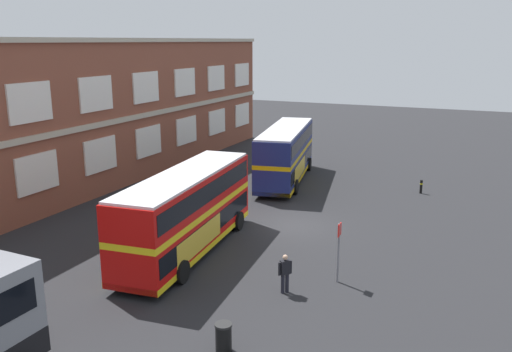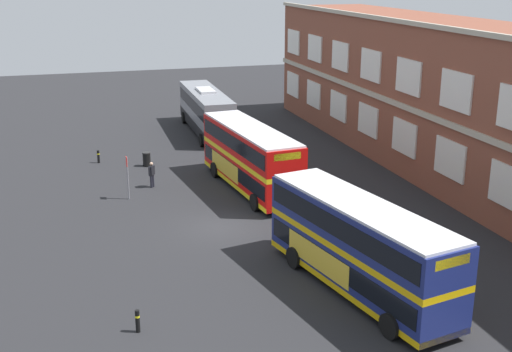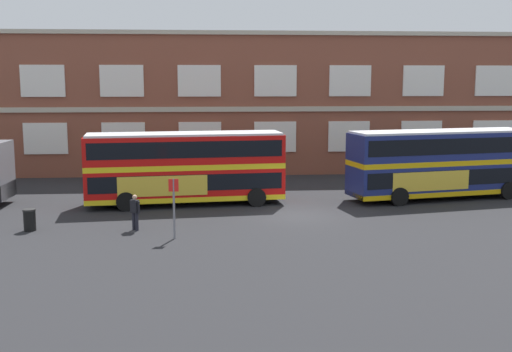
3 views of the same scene
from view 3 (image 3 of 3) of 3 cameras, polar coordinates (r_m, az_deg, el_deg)
name	(u,v)px [view 3 (image 3 of 3)]	position (r m, az deg, el deg)	size (l,w,h in m)	color
ground_plane	(291,208)	(34.85, 3.17, -2.90)	(120.00, 120.00, 0.00)	#232326
brick_terminal_building	(235,104)	(49.89, -1.91, 6.53)	(54.91, 8.19, 10.47)	brown
double_decker_near	(185,167)	(35.61, -6.42, 0.82)	(11.21, 3.72, 4.07)	red
double_decker_middle	(440,163)	(38.68, 16.34, 1.15)	(11.29, 4.66, 4.07)	navy
waiting_passenger	(135,211)	(30.04, -10.91, -3.12)	(0.54, 0.50, 1.70)	black
bus_stand_flag	(174,203)	(28.05, -7.45, -2.41)	(0.44, 0.10, 2.70)	slate
station_litter_bin	(30,220)	(31.37, -19.82, -3.75)	(0.60, 0.60, 1.03)	black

